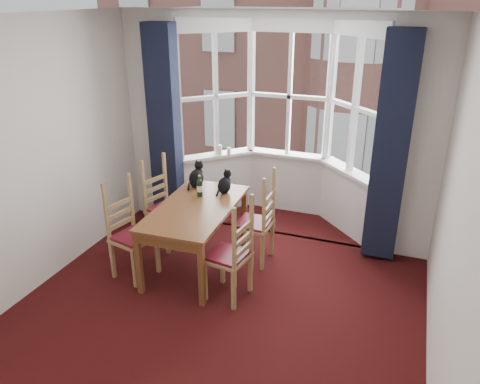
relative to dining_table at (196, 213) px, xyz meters
The scene contains 21 objects.
floor 1.43m from the dining_table, 63.90° to the right, with size 4.50×4.50×0.00m, color black.
ceiling 2.47m from the dining_table, 63.90° to the right, with size 4.50×4.50×0.00m, color white.
wall_left 1.97m from the dining_table, 141.96° to the right, with size 4.50×4.50×0.00m, color silver.
wall_right 2.89m from the dining_table, 23.89° to the right, with size 4.50×4.50×0.00m, color silver.
wall_back_pier_left 1.73m from the dining_table, 134.41° to the left, with size 0.70×0.12×2.80m, color silver.
wall_back_pier_right 2.58m from the dining_table, 26.91° to the left, with size 0.70×0.12×2.80m, color silver.
bay_window 1.86m from the dining_table, 71.14° to the left, with size 2.76×0.94×2.80m.
curtain_left 1.45m from the dining_table, 132.69° to the left, with size 0.38×0.22×2.60m, color #151A31.
curtain_right 2.29m from the dining_table, 25.43° to the left, with size 0.38×0.22×2.60m, color #151A31.
dining_table is the anchor object (origin of this frame).
chair_left_near 0.80m from the dining_table, 147.28° to the right, with size 0.49×0.50×0.92m.
chair_left_far 0.77m from the dining_table, 151.49° to the left, with size 0.50×0.51×0.92m.
chair_right_near 0.82m from the dining_table, 34.87° to the right, with size 0.46×0.47×0.92m.
chair_right_far 0.78m from the dining_table, 26.87° to the left, with size 0.40×0.42×0.92m.
cat_left 0.63m from the dining_table, 113.51° to the left, with size 0.18×0.25×0.33m.
cat_right 0.54m from the dining_table, 71.24° to the left, with size 0.18×0.23×0.29m.
wine_bottle 0.35m from the dining_table, 104.49° to the left, with size 0.07×0.07×0.26m.
candle_tall 1.53m from the dining_table, 102.09° to the left, with size 0.06×0.06×0.14m, color white.
candle_short 1.53m from the dining_table, 97.21° to the left, with size 0.06×0.06×0.10m, color white.
street 31.83m from the dining_table, 88.98° to the left, with size 80.00×80.00×0.00m, color #333335.
tenement_building 12.92m from the dining_table, 87.54° to the left, with size 18.40×7.80×15.20m.
Camera 1 is at (1.58, -3.16, 2.97)m, focal length 35.00 mm.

